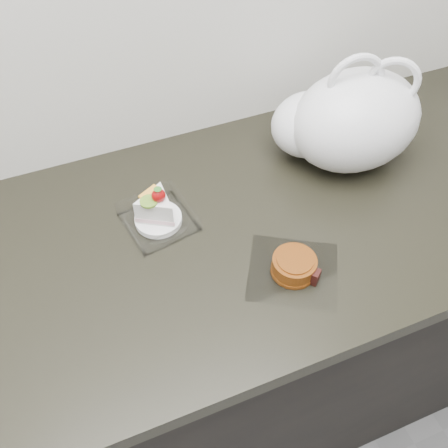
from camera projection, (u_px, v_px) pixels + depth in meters
The scene contains 4 objects.
counter at pixel (168, 357), 1.30m from camera, with size 2.04×0.64×0.90m.
cake_tray at pixel (158, 214), 0.98m from camera, with size 0.15×0.15×0.10m.
mooncake_wrap at pixel (294, 267), 0.91m from camera, with size 0.22×0.21×0.04m.
plastic_bag at pixel (346, 121), 1.05m from camera, with size 0.36×0.31×0.26m.
Camera 1 is at (-0.08, 1.10, 1.66)m, focal length 40.00 mm.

